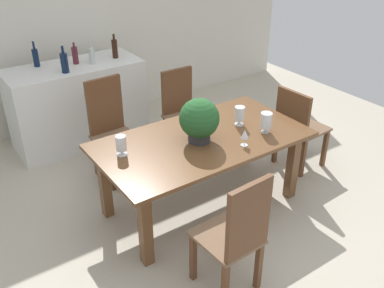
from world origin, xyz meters
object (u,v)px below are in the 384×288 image
at_px(chair_far_left, 111,125).
at_px(chair_foot_end, 297,125).
at_px(wine_bottle_clear, 115,48).
at_px(flower_centerpiece, 199,120).
at_px(crystal_vase_right, 266,121).
at_px(dining_table, 202,148).
at_px(wine_bottle_green, 36,57).
at_px(wine_bottle_tall, 92,55).
at_px(wine_bottle_amber, 75,55).
at_px(chair_far_right, 181,108).
at_px(crystal_vase_center_near, 240,114).
at_px(chair_near_left, 237,234).
at_px(wine_bottle_dark, 64,62).
at_px(kitchen_counter, 78,104).
at_px(wine_glass, 245,135).
at_px(crystal_vase_left, 121,144).

bearing_deg(chair_far_left, chair_foot_end, -33.72).
bearing_deg(wine_bottle_clear, chair_far_left, -120.57).
bearing_deg(flower_centerpiece, crystal_vase_right, -19.81).
xyz_separation_m(flower_centerpiece, crystal_vase_right, (0.60, -0.21, -0.09)).
height_order(dining_table, wine_bottle_green, wine_bottle_green).
height_order(flower_centerpiece, wine_bottle_tall, wine_bottle_tall).
bearing_deg(wine_bottle_clear, wine_bottle_green, 165.56).
relative_size(crystal_vase_right, wine_bottle_clear, 0.69).
relative_size(wine_bottle_green, wine_bottle_amber, 1.16).
xyz_separation_m(chair_far_right, wine_bottle_tall, (-0.66, 0.85, 0.52)).
relative_size(crystal_vase_right, wine_bottle_tall, 0.83).
distance_m(crystal_vase_center_near, crystal_vase_right, 0.27).
distance_m(chair_far_left, wine_bottle_clear, 1.14).
xyz_separation_m(chair_near_left, wine_bottle_tall, (0.20, 2.87, 0.50)).
relative_size(dining_table, chair_far_left, 1.80).
height_order(flower_centerpiece, crystal_vase_center_near, flower_centerpiece).
distance_m(dining_table, wine_bottle_clear, 1.95).
distance_m(dining_table, wine_bottle_dark, 1.89).
bearing_deg(chair_far_right, wine_bottle_green, 138.85).
xyz_separation_m(wine_bottle_dark, wine_bottle_amber, (0.20, 0.22, -0.01)).
bearing_deg(wine_bottle_green, kitchen_counter, -30.02).
relative_size(chair_far_left, wine_glass, 6.95).
height_order(crystal_vase_left, wine_glass, crystal_vase_left).
relative_size(chair_far_left, wine_bottle_amber, 4.33).
height_order(chair_far_right, wine_bottle_green, wine_bottle_green).
height_order(wine_bottle_tall, wine_bottle_green, wine_bottle_green).
distance_m(chair_near_left, crystal_vase_left, 1.23).
xyz_separation_m(chair_foot_end, crystal_vase_center_near, (-0.81, 0.02, 0.33)).
relative_size(chair_near_left, wine_bottle_green, 3.65).
distance_m(dining_table, crystal_vase_right, 0.64).
height_order(chair_far_left, flower_centerpiece, flower_centerpiece).
xyz_separation_m(flower_centerpiece, crystal_vase_center_near, (0.50, 0.04, -0.10)).
bearing_deg(wine_glass, chair_near_left, -132.91).
bearing_deg(wine_bottle_dark, chair_near_left, -86.56).
height_order(chair_far_right, wine_bottle_tall, wine_bottle_tall).
relative_size(chair_far_left, wine_bottle_green, 3.73).
height_order(dining_table, crystal_vase_left, crystal_vase_left).
bearing_deg(wine_bottle_dark, kitchen_counter, 51.58).
xyz_separation_m(chair_foot_end, flower_centerpiece, (-1.31, -0.02, 0.43)).
relative_size(crystal_vase_left, wine_bottle_dark, 0.61).
bearing_deg(crystal_vase_left, chair_far_left, 71.65).
xyz_separation_m(chair_foot_end, crystal_vase_left, (-1.98, 0.15, 0.32)).
distance_m(crystal_vase_center_near, wine_bottle_amber, 2.12).
distance_m(wine_bottle_tall, wine_bottle_clear, 0.31).
bearing_deg(chair_foot_end, flower_centerpiece, 87.91).
distance_m(crystal_vase_right, kitchen_counter, 2.41).
bearing_deg(chair_near_left, dining_table, -115.72).
bearing_deg(wine_bottle_tall, crystal_vase_left, -106.23).
height_order(chair_near_left, wine_glass, chair_near_left).
relative_size(chair_near_left, crystal_vase_left, 5.82).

